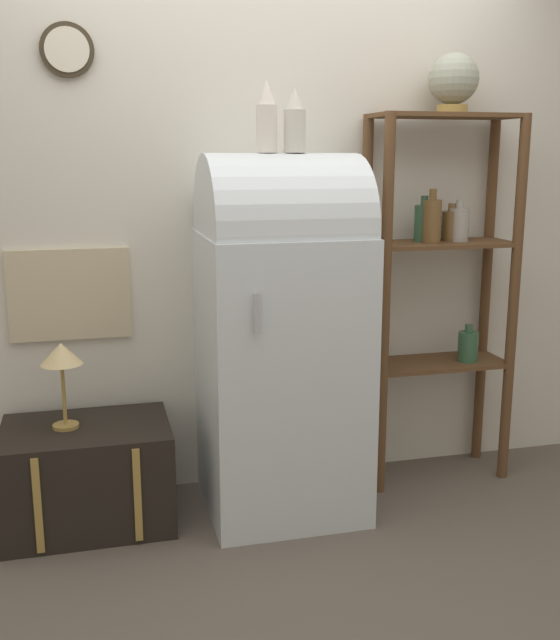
# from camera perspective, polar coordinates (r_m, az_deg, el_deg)

# --- Properties ---
(ground_plane) EXTENTS (12.00, 12.00, 0.00)m
(ground_plane) POSITION_cam_1_polar(r_m,az_deg,el_deg) (3.37, 1.05, -15.46)
(ground_plane) COLOR #60564C
(wall_back) EXTENTS (7.00, 0.09, 2.70)m
(wall_back) POSITION_cam_1_polar(r_m,az_deg,el_deg) (3.54, -1.46, 8.78)
(wall_back) COLOR silver
(wall_back) RESTS_ON ground_plane
(refrigerator) EXTENTS (0.68, 0.69, 1.59)m
(refrigerator) POSITION_cam_1_polar(r_m,az_deg,el_deg) (3.27, 0.08, -0.71)
(refrigerator) COLOR silver
(refrigerator) RESTS_ON ground_plane
(suitcase_trunk) EXTENTS (0.71, 0.51, 0.44)m
(suitcase_trunk) POSITION_cam_1_polar(r_m,az_deg,el_deg) (3.41, -14.41, -11.36)
(suitcase_trunk) COLOR black
(suitcase_trunk) RESTS_ON ground_plane
(shelf_unit) EXTENTS (0.71, 0.31, 1.76)m
(shelf_unit) POSITION_cam_1_polar(r_m,az_deg,el_deg) (3.66, 12.13, 3.51)
(shelf_unit) COLOR brown
(shelf_unit) RESTS_ON ground_plane
(globe) EXTENTS (0.23, 0.23, 0.27)m
(globe) POSITION_cam_1_polar(r_m,az_deg,el_deg) (3.67, 13.08, 17.34)
(globe) COLOR #AD8942
(globe) RESTS_ON shelf_unit
(vase_left) EXTENTS (0.09, 0.09, 0.29)m
(vase_left) POSITION_cam_1_polar(r_m,az_deg,el_deg) (3.18, -1.03, 15.09)
(vase_left) COLOR silver
(vase_left) RESTS_ON refrigerator
(vase_center) EXTENTS (0.09, 0.09, 0.27)m
(vase_center) POSITION_cam_1_polar(r_m,az_deg,el_deg) (3.20, 1.13, 14.85)
(vase_center) COLOR beige
(vase_center) RESTS_ON refrigerator
(desk_lamp) EXTENTS (0.18, 0.18, 0.37)m
(desk_lamp) POSITION_cam_1_polar(r_m,az_deg,el_deg) (3.24, -16.31, -2.89)
(desk_lamp) COLOR #AD8942
(desk_lamp) RESTS_ON suitcase_trunk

